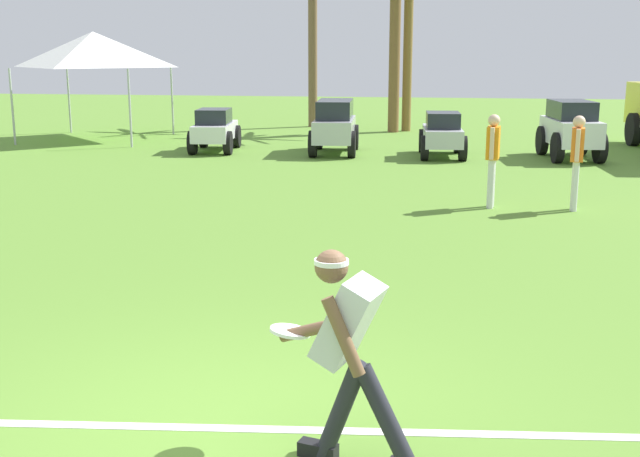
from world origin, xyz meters
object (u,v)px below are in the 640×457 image
Objects in this scene: parked_car_slot_d at (571,128)px; teammate_near_sideline at (493,152)px; parked_car_slot_b at (335,125)px; frisbee_in_flight at (290,331)px; parked_car_slot_a at (215,129)px; palm_tree_right_of_centre at (409,10)px; frisbee_thrower at (349,347)px; palm_tree_left_of_centre at (395,33)px; event_tent at (94,49)px; teammate_midfield at (577,154)px; palm_tree_far_left at (312,14)px; parked_car_slot_c at (442,134)px.

teammate_near_sideline is at bearing -108.46° from parked_car_slot_d.
teammate_near_sideline is 7.66m from parked_car_slot_b.
teammate_near_sideline reaches higher than frisbee_in_flight.
palm_tree_right_of_centre is at bearing 52.48° from parked_car_slot_a.
parked_car_slot_b is at bearing 98.28° from frisbee_thrower.
palm_tree_left_of_centre is (-4.66, 5.76, 2.37)m from parked_car_slot_d.
event_tent reaches higher than parked_car_slot_d.
teammate_near_sideline is 0.63× the size of parked_car_slot_b.
teammate_near_sideline reaches higher than parked_car_slot_d.
teammate_midfield is (1.35, -0.04, 0.00)m from teammate_near_sideline.
palm_tree_far_left is at bearing 162.56° from palm_tree_right_of_centre.
parked_car_slot_c is (-0.87, 6.46, -0.38)m from teammate_near_sideline.
event_tent is at bearing 144.15° from teammate_midfield.
parked_car_slot_a reaches higher than frisbee_in_flight.
teammate_near_sideline is 0.25× the size of palm_tree_right_of_centre.
parked_car_slot_d is 0.68× the size of event_tent.
parked_car_slot_c is at bearing 86.63° from frisbee_in_flight.
palm_tree_right_of_centre reaches higher than teammate_near_sideline.
frisbee_thrower reaches higher than parked_car_slot_c.
frisbee_thrower is 0.62× the size of parked_car_slot_c.
parked_car_slot_a is 0.93× the size of parked_car_slot_b.
parked_car_slot_a is at bearing -127.10° from palm_tree_left_of_centre.
frisbee_in_flight is 15.04m from parked_car_slot_c.
palm_tree_left_of_centre is at bearing 107.15° from teammate_midfield.
parked_car_slot_b is 5.79m from parked_car_slot_d.
parked_car_slot_b is at bearing 126.04° from teammate_midfield.
frisbee_thrower is 16.47m from parked_car_slot_a.
palm_tree_right_of_centre reaches higher than parked_car_slot_d.
frisbee_thrower is at bearing -81.72° from parked_car_slot_b.
frisbee_thrower is 0.62× the size of parked_car_slot_a.
palm_tree_far_left is at bearing 41.49° from event_tent.
parked_car_slot_c is 3.07m from parked_car_slot_d.
palm_tree_right_of_centre reaches higher than parked_car_slot_a.
event_tent is at bearing 117.81° from frisbee_in_flight.
palm_tree_far_left reaches higher than parked_car_slot_c.
teammate_near_sideline is 9.49m from parked_car_slot_a.
teammate_midfield is at bearing -35.85° from event_tent.
parked_car_slot_a is 0.94× the size of parked_car_slot_d.
frisbee_in_flight is at bearing -89.11° from palm_tree_right_of_centre.
palm_tree_left_of_centre is (4.27, 5.65, 2.55)m from parked_car_slot_a.
event_tent is (-12.27, 8.87, 1.66)m from teammate_midfield.
palm_tree_right_of_centre reaches higher than frisbee_in_flight.
teammate_midfield is at bearing -97.30° from parked_car_slot_d.
palm_tree_far_left is at bearing 100.11° from frisbee_thrower.
frisbee_in_flight is 0.06× the size of palm_tree_far_left.
palm_tree_right_of_centre is (-3.43, 12.77, 2.86)m from teammate_midfield.
palm_tree_right_of_centre is at bearing 47.14° from palm_tree_left_of_centre.
parked_car_slot_b is 0.40× the size of palm_tree_far_left.
event_tent is at bearing 118.48° from frisbee_thrower.
palm_tree_right_of_centre is (-4.28, 6.17, 3.06)m from parked_car_slot_d.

